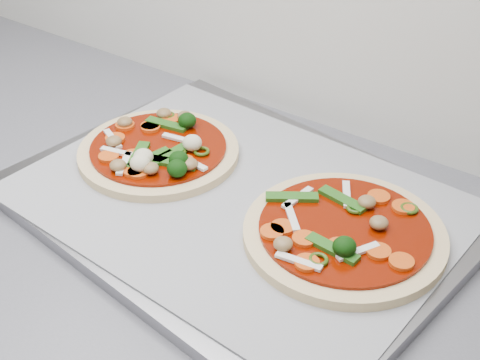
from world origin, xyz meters
The scene contains 5 objects.
countertop centered at (0.00, 1.30, 0.88)m, with size 3.60×0.60×0.04m, color slate.
baking_tray centered at (-0.11, 1.37, 0.91)m, with size 0.50×0.37×0.02m, color gray.
parchment centered at (-0.11, 1.37, 0.92)m, with size 0.48×0.35×0.00m, color gray.
pizza_left centered at (-0.24, 1.38, 0.93)m, with size 0.23×0.23×0.03m.
pizza_right centered at (0.02, 1.37, 0.93)m, with size 0.24×0.24×0.04m.
Camera 1 is at (0.25, 0.87, 1.37)m, focal length 50.00 mm.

